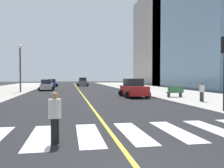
# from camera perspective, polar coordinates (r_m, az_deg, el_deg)

# --- Properties ---
(sidewalk_kerb_east) EXTENTS (10.00, 120.00, 0.15)m
(sidewalk_kerb_east) POSITION_cam_1_polar(r_m,az_deg,el_deg) (29.01, 18.42, -2.69)
(sidewalk_kerb_east) COLOR #B2ADA3
(sidewalk_kerb_east) RESTS_ON ground
(crosswalk_paint) EXTENTS (13.50, 4.00, 0.01)m
(crosswalk_paint) POSITION_cam_1_polar(r_m,az_deg,el_deg) (9.81, -0.16, -11.64)
(crosswalk_paint) COLOR silver
(crosswalk_paint) RESTS_ON ground
(lane_divider_paint) EXTENTS (0.16, 80.00, 0.01)m
(lane_divider_paint) POSITION_cam_1_polar(r_m,az_deg,el_deg) (45.48, -8.07, -1.13)
(lane_divider_paint) COLOR yellow
(lane_divider_paint) RESTS_ON ground
(parking_garage_concrete) EXTENTS (18.00, 24.00, 25.57)m
(parking_garage_concrete) POSITION_cam_1_polar(r_m,az_deg,el_deg) (72.51, 14.59, 10.03)
(parking_garage_concrete) COLOR #B2ADA3
(parking_garage_concrete) RESTS_ON ground
(car_gray_nearest) EXTENTS (3.00, 4.68, 2.05)m
(car_gray_nearest) POSITION_cam_1_polar(r_m,az_deg,el_deg) (59.62, -6.94, 0.48)
(car_gray_nearest) COLOR slate
(car_gray_nearest) RESTS_ON ground
(car_blue_second) EXTENTS (2.51, 3.96, 1.75)m
(car_blue_second) POSITION_cam_1_polar(r_m,az_deg,el_deg) (55.95, -13.94, 0.21)
(car_blue_second) COLOR #2D479E
(car_blue_second) RESTS_ON ground
(car_silver_third) EXTENTS (2.61, 4.13, 1.82)m
(car_silver_third) POSITION_cam_1_polar(r_m,az_deg,el_deg) (40.91, -15.23, -0.30)
(car_silver_third) COLOR #B7B7BC
(car_silver_third) RESTS_ON ground
(car_red_fourth) EXTENTS (2.95, 4.66, 2.06)m
(car_red_fourth) POSITION_cam_1_polar(r_m,az_deg,el_deg) (26.82, 5.17, -1.06)
(car_red_fourth) COLOR red
(car_red_fourth) RESTS_ON ground
(park_bench) EXTENTS (1.83, 0.68, 1.12)m
(park_bench) POSITION_cam_1_polar(r_m,az_deg,el_deg) (25.96, 14.69, -1.81)
(park_bench) COLOR #33603D
(park_bench) RESTS_ON sidewalk_kerb_east
(pedestrian_crossing) EXTENTS (0.43, 0.43, 1.75)m
(pedestrian_crossing) POSITION_cam_1_polar(r_m,az_deg,el_deg) (8.49, -13.38, -7.18)
(pedestrian_crossing) COLOR black
(pedestrian_crossing) RESTS_ON ground
(pedestrian_waiting_east) EXTENTS (0.41, 0.41, 1.64)m
(pedestrian_waiting_east) POSITION_cam_1_polar(r_m,az_deg,el_deg) (21.93, 20.49, -1.55)
(pedestrian_waiting_east) COLOR #38383D
(pedestrian_waiting_east) RESTS_ON sidewalk_kerb_east
(fire_hydrant) EXTENTS (0.26, 0.26, 0.89)m
(fire_hydrant) POSITION_cam_1_polar(r_m,az_deg,el_deg) (35.22, 5.31, -1.02)
(fire_hydrant) COLOR red
(fire_hydrant) RESTS_ON sidewalk_kerb_east
(street_lamp) EXTENTS (0.44, 0.44, 6.51)m
(street_lamp) POSITION_cam_1_polar(r_m,az_deg,el_deg) (35.59, -20.91, 4.49)
(street_lamp) COLOR #38383D
(street_lamp) RESTS_ON sidewalk_kerb_west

